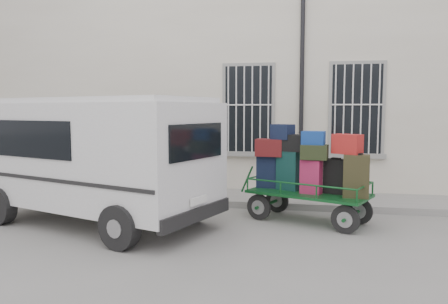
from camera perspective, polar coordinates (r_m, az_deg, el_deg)
ground at (r=8.64m, az=3.37°, el=-9.43°), size 80.00×80.00×0.00m
building at (r=13.85m, az=6.17°, el=8.66°), size 24.00×5.15×6.00m
sidewalk at (r=10.76m, az=4.77°, el=-6.05°), size 24.00×1.70×0.15m
luggage_cart at (r=8.79m, az=10.79°, el=-2.45°), size 2.72×1.91×1.94m
van at (r=8.84m, az=-16.55°, el=-0.06°), size 5.23×3.56×2.45m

